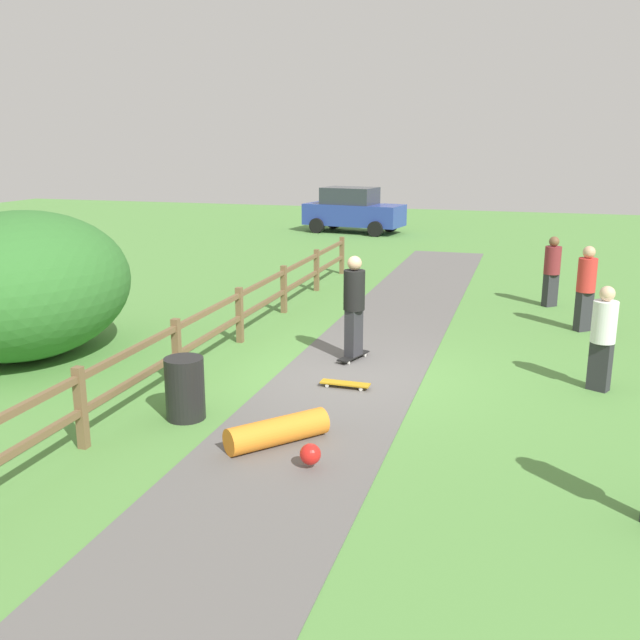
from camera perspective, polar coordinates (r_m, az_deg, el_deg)
name	(u,v)px	position (r m, az deg, el deg)	size (l,w,h in m)	color
ground_plane	(352,374)	(12.02, 2.60, -4.43)	(60.00, 60.00, 0.00)	#568E42
asphalt_path	(352,374)	(12.01, 2.60, -4.39)	(2.40, 28.00, 0.02)	#605E5B
wooden_fence	(211,325)	(12.68, -8.83, -0.43)	(0.12, 18.12, 1.10)	brown
bush_large	(23,285)	(13.82, -22.91, 2.65)	(3.57, 4.29, 2.67)	#33702D
trash_bin	(185,388)	(10.21, -10.89, -5.47)	(0.56, 0.56, 0.90)	black
skater_riding	(354,302)	(12.47, 2.78, 1.44)	(0.48, 0.82, 1.89)	black
skater_fallen	(280,433)	(9.21, -3.25, -9.13)	(1.34, 1.31, 0.36)	orange
skateboard_loose	(345,384)	(11.31, 2.05, -5.17)	(0.80, 0.21, 0.08)	#BF8C19
bystander_maroon	(552,268)	(17.61, 18.29, 4.00)	(0.54, 0.54, 1.68)	#2D2D33
bystander_white	(603,334)	(11.87, 21.98, -1.03)	(0.51, 0.51, 1.69)	#2D2D33
bystander_red	(586,284)	(15.51, 20.76, 2.71)	(0.53, 0.53, 1.78)	#2D2D33
parked_car_blue	(353,210)	(30.64, 2.68, 8.89)	(4.42, 2.50, 1.92)	#283D99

